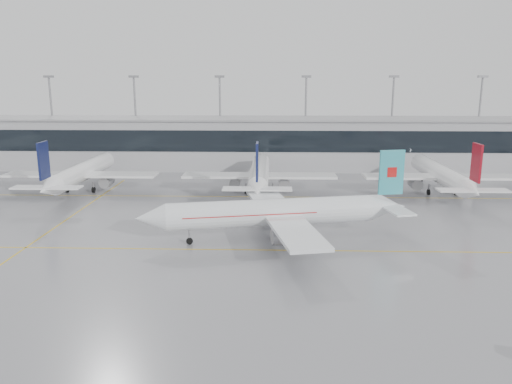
{
  "coord_description": "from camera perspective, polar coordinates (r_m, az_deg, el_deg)",
  "views": [
    {
      "loc": [
        2.28,
        -61.42,
        21.66
      ],
      "look_at": [
        0.0,
        12.0,
        5.0
      ],
      "focal_mm": 35.0,
      "sensor_mm": 36.0,
      "label": 1
    }
  ],
  "objects": [
    {
      "name": "parked_jet_c",
      "position": [
        96.82,
        0.4,
        2.09
      ],
      "size": [
        29.64,
        36.96,
        11.72
      ],
      "rotation": [
        0.0,
        0.0,
        1.57
      ],
      "color": "white",
      "rests_on": "ground"
    },
    {
      "name": "taxi_line_main",
      "position": [
        65.17,
        -0.33,
        -6.63
      ],
      "size": [
        120.0,
        0.25,
        0.01
      ],
      "primitive_type": "cube",
      "color": "gold",
      "rests_on": "ground"
    },
    {
      "name": "ground",
      "position": [
        65.17,
        -0.33,
        -6.63
      ],
      "size": [
        320.0,
        320.0,
        0.0
      ],
      "primitive_type": "plane",
      "color": "gray",
      "rests_on": "ground"
    },
    {
      "name": "air_canada_jet",
      "position": [
        68.33,
        2.71,
        -2.35
      ],
      "size": [
        37.71,
        30.88,
        12.06
      ],
      "rotation": [
        0.0,
        0.0,
        3.35
      ],
      "color": "white",
      "rests_on": "ground"
    },
    {
      "name": "taxi_line_north",
      "position": [
        93.98,
        0.34,
        -0.54
      ],
      "size": [
        120.0,
        0.25,
        0.01
      ],
      "primitive_type": "cube",
      "color": "gold",
      "rests_on": "ground"
    },
    {
      "name": "taxi_line_cross",
      "position": [
        85.74,
        -20.43,
        -2.68
      ],
      "size": [
        0.25,
        60.0,
        0.01
      ],
      "primitive_type": "cube",
      "color": "gold",
      "rests_on": "ground"
    },
    {
      "name": "terminal_roof",
      "position": [
        123.81,
        0.73,
        8.39
      ],
      "size": [
        182.0,
        16.0,
        0.4
      ],
      "primitive_type": "cube",
      "color": "gray",
      "rests_on": "ground"
    },
    {
      "name": "terminal",
      "position": [
        124.43,
        0.72,
        5.55
      ],
      "size": [
        180.0,
        15.0,
        12.0
      ],
      "primitive_type": "cube",
      "color": "#A1A1A5",
      "rests_on": "ground"
    },
    {
      "name": "parked_jet_d",
      "position": [
        102.17,
        20.44,
        1.85
      ],
      "size": [
        29.64,
        36.96,
        11.72
      ],
      "rotation": [
        0.0,
        0.0,
        1.57
      ],
      "color": "white",
      "rests_on": "ground"
    },
    {
      "name": "parked_jet_b",
      "position": [
        103.72,
        -19.33,
        2.09
      ],
      "size": [
        29.64,
        36.96,
        11.72
      ],
      "rotation": [
        0.0,
        0.0,
        1.57
      ],
      "color": "white",
      "rests_on": "ground"
    },
    {
      "name": "light_masts",
      "position": [
        129.71,
        0.78,
        9.1
      ],
      "size": [
        156.4,
        1.0,
        22.6
      ],
      "color": "gray",
      "rests_on": "ground"
    },
    {
      "name": "terminal_glass",
      "position": [
        116.76,
        0.65,
        5.81
      ],
      "size": [
        180.0,
        0.2,
        5.0
      ],
      "primitive_type": "cube",
      "color": "black",
      "rests_on": "ground"
    }
  ]
}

